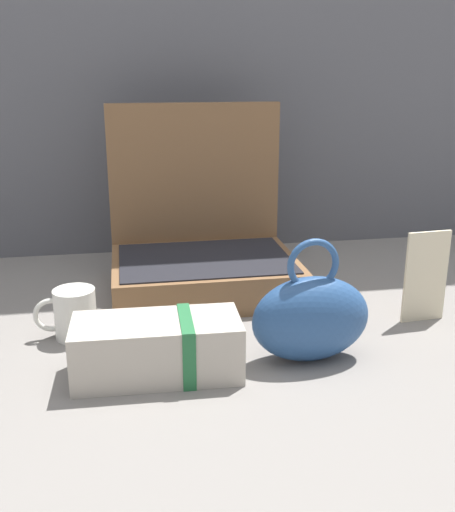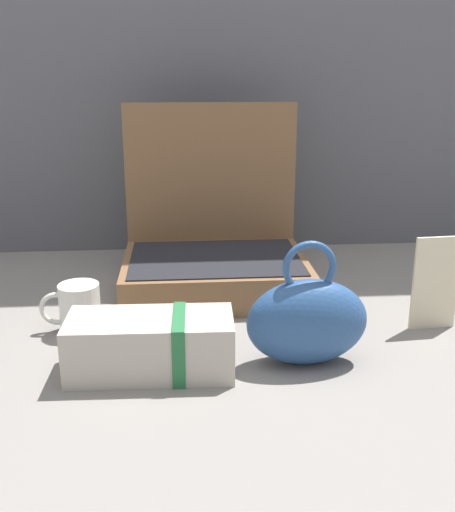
{
  "view_description": "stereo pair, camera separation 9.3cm",
  "coord_description": "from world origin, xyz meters",
  "px_view_note": "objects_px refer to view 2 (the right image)",
  "views": [
    {
      "loc": [
        -0.18,
        -0.99,
        0.47
      ],
      "look_at": [
        -0.01,
        -0.02,
        0.16
      ],
      "focal_mm": 42.31,
      "sensor_mm": 36.0,
      "label": 1
    },
    {
      "loc": [
        -0.09,
        -1.0,
        0.47
      ],
      "look_at": [
        -0.01,
        -0.02,
        0.16
      ],
      "focal_mm": 42.31,
      "sensor_mm": 36.0,
      "label": 2
    }
  ],
  "objects_px": {
    "cream_toiletry_bag": "(153,345)",
    "info_card_left": "(436,284)",
    "open_suitcase": "(214,249)",
    "coffee_mug": "(78,308)",
    "teal_pouch_handbag": "(307,320)"
  },
  "relations": [
    {
      "from": "open_suitcase",
      "to": "coffee_mug",
      "type": "xyz_separation_m",
      "value": [
        -0.26,
        -0.22,
        -0.04
      ]
    },
    {
      "from": "teal_pouch_handbag",
      "to": "coffee_mug",
      "type": "relative_size",
      "value": 1.89
    },
    {
      "from": "info_card_left",
      "to": "open_suitcase",
      "type": "bearing_deg",
      "value": 141.61
    },
    {
      "from": "cream_toiletry_bag",
      "to": "info_card_left",
      "type": "distance_m",
      "value": 0.53
    },
    {
      "from": "open_suitcase",
      "to": "cream_toiletry_bag",
      "type": "bearing_deg",
      "value": -107.23
    },
    {
      "from": "open_suitcase",
      "to": "coffee_mug",
      "type": "bearing_deg",
      "value": -139.63
    },
    {
      "from": "cream_toiletry_bag",
      "to": "teal_pouch_handbag",
      "type": "bearing_deg",
      "value": 1.96
    },
    {
      "from": "cream_toiletry_bag",
      "to": "info_card_left",
      "type": "height_order",
      "value": "info_card_left"
    },
    {
      "from": "teal_pouch_handbag",
      "to": "open_suitcase",
      "type": "bearing_deg",
      "value": 108.78
    },
    {
      "from": "cream_toiletry_bag",
      "to": "info_card_left",
      "type": "relative_size",
      "value": 1.5
    },
    {
      "from": "teal_pouch_handbag",
      "to": "cream_toiletry_bag",
      "type": "xyz_separation_m",
      "value": [
        -0.25,
        -0.01,
        -0.03
      ]
    },
    {
      "from": "teal_pouch_handbag",
      "to": "coffee_mug",
      "type": "bearing_deg",
      "value": 158.17
    },
    {
      "from": "open_suitcase",
      "to": "info_card_left",
      "type": "distance_m",
      "value": 0.47
    },
    {
      "from": "info_card_left",
      "to": "teal_pouch_handbag",
      "type": "bearing_deg",
      "value": -160.57
    },
    {
      "from": "cream_toiletry_bag",
      "to": "coffee_mug",
      "type": "height_order",
      "value": "cream_toiletry_bag"
    }
  ]
}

